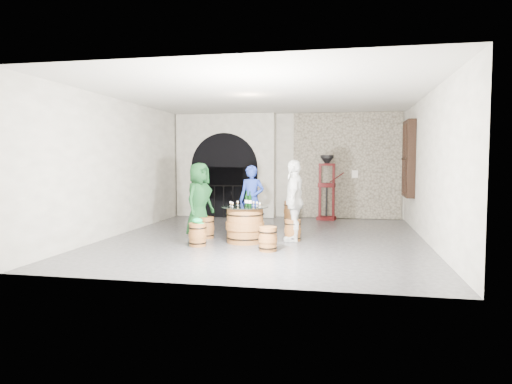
% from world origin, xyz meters
% --- Properties ---
extents(ground, '(8.00, 8.00, 0.00)m').
position_xyz_m(ground, '(0.00, 0.00, 0.00)').
color(ground, '#303032').
rests_on(ground, ground).
extents(wall_back, '(8.00, 0.00, 8.00)m').
position_xyz_m(wall_back, '(0.00, 4.00, 1.60)').
color(wall_back, silver).
rests_on(wall_back, ground).
extents(wall_front, '(8.00, 0.00, 8.00)m').
position_xyz_m(wall_front, '(0.00, -4.00, 1.60)').
color(wall_front, silver).
rests_on(wall_front, ground).
extents(wall_left, '(0.00, 8.00, 8.00)m').
position_xyz_m(wall_left, '(-3.50, 0.00, 1.60)').
color(wall_left, silver).
rests_on(wall_left, ground).
extents(wall_right, '(0.00, 8.00, 8.00)m').
position_xyz_m(wall_right, '(3.50, 0.00, 1.60)').
color(wall_right, silver).
rests_on(wall_right, ground).
extents(ceiling, '(8.00, 8.00, 0.00)m').
position_xyz_m(ceiling, '(0.00, 0.00, 3.20)').
color(ceiling, beige).
rests_on(ceiling, wall_back).
extents(stone_facing_panel, '(3.20, 0.12, 3.18)m').
position_xyz_m(stone_facing_panel, '(1.80, 3.94, 1.60)').
color(stone_facing_panel, '#A09680').
rests_on(stone_facing_panel, ground).
extents(arched_opening, '(3.10, 0.60, 3.19)m').
position_xyz_m(arched_opening, '(-1.90, 3.74, 1.58)').
color(arched_opening, silver).
rests_on(arched_opening, ground).
extents(shuttered_window, '(0.23, 1.10, 2.00)m').
position_xyz_m(shuttered_window, '(3.38, 2.40, 1.80)').
color(shuttered_window, black).
rests_on(shuttered_window, wall_right).
extents(barrel_table, '(1.01, 1.01, 0.78)m').
position_xyz_m(barrel_table, '(-0.33, -0.62, 0.38)').
color(barrel_table, brown).
rests_on(barrel_table, ground).
extents(barrel_stool_left, '(0.38, 0.38, 0.48)m').
position_xyz_m(barrel_stool_left, '(-1.32, -0.24, 0.24)').
color(barrel_stool_left, brown).
rests_on(barrel_stool_left, ground).
extents(barrel_stool_far, '(0.38, 0.38, 0.48)m').
position_xyz_m(barrel_stool_far, '(-0.41, 0.43, 0.24)').
color(barrel_stool_far, brown).
rests_on(barrel_stool_far, ground).
extents(barrel_stool_right, '(0.38, 0.38, 0.48)m').
position_xyz_m(barrel_stool_right, '(0.65, -0.24, 0.24)').
color(barrel_stool_right, brown).
rests_on(barrel_stool_right, ground).
extents(barrel_stool_near_right, '(0.38, 0.38, 0.48)m').
position_xyz_m(barrel_stool_near_right, '(0.31, -1.46, 0.24)').
color(barrel_stool_near_right, brown).
rests_on(barrel_stool_near_right, ground).
extents(barrel_stool_near_left, '(0.38, 0.38, 0.48)m').
position_xyz_m(barrel_stool_near_left, '(-1.20, -1.21, 0.24)').
color(barrel_stool_near_left, brown).
rests_on(barrel_stool_near_left, ground).
extents(green_cap, '(0.25, 0.21, 0.12)m').
position_xyz_m(green_cap, '(-1.20, -1.22, 0.52)').
color(green_cap, '#0E9C4B').
rests_on(green_cap, barrel_stool_near_left).
extents(person_green, '(0.77, 0.96, 1.71)m').
position_xyz_m(person_green, '(-1.50, -0.17, 0.85)').
color(person_green, '#103A18').
rests_on(person_green, ground).
extents(person_blue, '(0.63, 0.44, 1.65)m').
position_xyz_m(person_blue, '(-0.41, 0.45, 0.82)').
color(person_blue, navy).
rests_on(person_blue, ground).
extents(person_white, '(0.45, 1.05, 1.78)m').
position_xyz_m(person_white, '(0.68, -0.23, 0.89)').
color(person_white, silver).
rests_on(person_white, ground).
extents(wine_bottle_left, '(0.08, 0.08, 0.32)m').
position_xyz_m(wine_bottle_left, '(-0.32, -0.53, 0.91)').
color(wine_bottle_left, black).
rests_on(wine_bottle_left, barrel_table).
extents(wine_bottle_center, '(0.08, 0.08, 0.32)m').
position_xyz_m(wine_bottle_center, '(-0.23, -0.60, 0.91)').
color(wine_bottle_center, black).
rests_on(wine_bottle_center, barrel_table).
extents(wine_bottle_right, '(0.08, 0.08, 0.32)m').
position_xyz_m(wine_bottle_right, '(-0.24, -0.56, 0.91)').
color(wine_bottle_right, black).
rests_on(wine_bottle_right, barrel_table).
extents(tasting_glass_a, '(0.05, 0.05, 0.10)m').
position_xyz_m(tasting_glass_a, '(-0.58, -0.72, 0.82)').
color(tasting_glass_a, '#AA7221').
rests_on(tasting_glass_a, barrel_table).
extents(tasting_glass_b, '(0.05, 0.05, 0.10)m').
position_xyz_m(tasting_glass_b, '(-0.10, -0.47, 0.82)').
color(tasting_glass_b, '#AA7221').
rests_on(tasting_glass_b, barrel_table).
extents(tasting_glass_c, '(0.05, 0.05, 0.10)m').
position_xyz_m(tasting_glass_c, '(-0.54, -0.43, 0.82)').
color(tasting_glass_c, '#AA7221').
rests_on(tasting_glass_c, barrel_table).
extents(tasting_glass_d, '(0.05, 0.05, 0.10)m').
position_xyz_m(tasting_glass_d, '(-0.19, -0.40, 0.82)').
color(tasting_glass_d, '#AA7221').
rests_on(tasting_glass_d, barrel_table).
extents(tasting_glass_e, '(0.05, 0.05, 0.10)m').
position_xyz_m(tasting_glass_e, '(0.01, -0.70, 0.82)').
color(tasting_glass_e, '#AA7221').
rests_on(tasting_glass_e, barrel_table).
extents(tasting_glass_f, '(0.05, 0.05, 0.10)m').
position_xyz_m(tasting_glass_f, '(-0.67, -0.56, 0.82)').
color(tasting_glass_f, '#AA7221').
rests_on(tasting_glass_f, barrel_table).
extents(side_barrel, '(0.44, 0.44, 0.58)m').
position_xyz_m(side_barrel, '(0.23, 3.02, 0.29)').
color(side_barrel, brown).
rests_on(side_barrel, ground).
extents(corking_press, '(0.80, 0.49, 1.91)m').
position_xyz_m(corking_press, '(1.23, 3.48, 1.11)').
color(corking_press, '#4A0C0D').
rests_on(corking_press, ground).
extents(control_box, '(0.18, 0.10, 0.22)m').
position_xyz_m(control_box, '(2.05, 3.86, 1.35)').
color(control_box, silver).
rests_on(control_box, wall_back).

